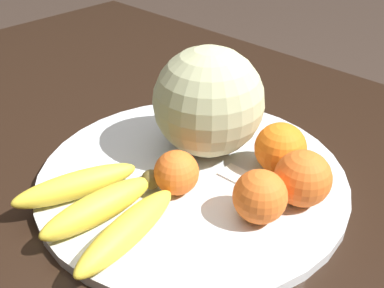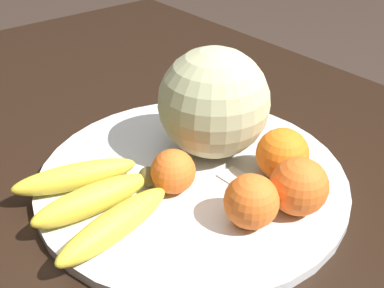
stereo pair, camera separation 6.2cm
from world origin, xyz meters
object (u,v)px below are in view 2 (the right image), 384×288
object	(u,v)px
kitchen_table	(203,205)
banana_bunch	(95,199)
orange_front_left	(299,186)
produce_tag	(247,185)
melon	(216,104)
fruit_bowl	(192,177)
orange_mid_center	(282,154)
orange_back_left	(173,171)
orange_front_right	(251,201)

from	to	relation	value
kitchen_table	banana_bunch	size ratio (longest dim) A/B	8.50
orange_front_left	produce_tag	size ratio (longest dim) A/B	0.84
kitchen_table	banana_bunch	world-z (taller)	banana_bunch
banana_bunch	melon	bearing A→B (deg)	-174.26
banana_bunch	produce_tag	bearing A→B (deg)	158.88
fruit_bowl	banana_bunch	world-z (taller)	banana_bunch
kitchen_table	fruit_bowl	xyz separation A→B (m)	(-0.03, 0.05, 0.10)
kitchen_table	orange_mid_center	size ratio (longest dim) A/B	21.91
orange_mid_center	kitchen_table	bearing A→B (deg)	22.73
melon	orange_mid_center	world-z (taller)	melon
orange_front_left	orange_mid_center	distance (m)	0.07
orange_mid_center	orange_front_left	bearing A→B (deg)	147.37
melon	orange_mid_center	size ratio (longest dim) A/B	2.22
produce_tag	banana_bunch	bearing A→B (deg)	62.43
melon	banana_bunch	xyz separation A→B (m)	(-0.01, 0.21, -0.06)
orange_mid_center	orange_back_left	bearing A→B (deg)	62.23
orange_front_left	orange_front_right	distance (m)	0.07
melon	orange_front_left	xyz separation A→B (m)	(-0.17, 0.01, -0.04)
orange_front_left	produce_tag	distance (m)	0.08
orange_front_left	orange_front_right	xyz separation A→B (m)	(0.02, 0.06, -0.00)
orange_front_right	orange_back_left	distance (m)	0.12
orange_front_left	banana_bunch	bearing A→B (deg)	51.38
banana_bunch	orange_front_right	size ratio (longest dim) A/B	2.79
fruit_bowl	produce_tag	size ratio (longest dim) A/B	4.97
banana_bunch	produce_tag	distance (m)	0.21
orange_mid_center	banana_bunch	bearing A→B (deg)	67.46
kitchen_table	orange_mid_center	xyz separation A→B (m)	(-0.11, -0.05, 0.14)
orange_front_right	produce_tag	world-z (taller)	orange_front_right
melon	orange_front_right	distance (m)	0.17
melon	orange_mid_center	xyz separation A→B (m)	(-0.11, -0.03, -0.05)
fruit_bowl	orange_back_left	bearing A→B (deg)	106.08
banana_bunch	orange_front_left	size ratio (longest dim) A/B	2.55
melon	orange_back_left	world-z (taller)	melon
produce_tag	orange_front_left	bearing A→B (deg)	-171.86
orange_front_left	orange_back_left	world-z (taller)	orange_front_left
banana_bunch	produce_tag	world-z (taller)	banana_bunch
produce_tag	orange_back_left	bearing A→B (deg)	52.01
kitchen_table	orange_back_left	bearing A→B (deg)	113.64
melon	orange_front_left	size ratio (longest dim) A/B	2.20
kitchen_table	orange_front_right	xyz separation A→B (m)	(-0.15, 0.06, 0.14)
melon	produce_tag	bearing A→B (deg)	166.42
banana_bunch	orange_front_right	world-z (taller)	orange_front_right
fruit_bowl	orange_front_left	bearing A→B (deg)	-159.41
melon	orange_front_right	bearing A→B (deg)	153.69
kitchen_table	produce_tag	size ratio (longest dim) A/B	18.22
kitchen_table	melon	distance (m)	0.19
banana_bunch	produce_tag	size ratio (longest dim) A/B	2.14
banana_bunch	produce_tag	xyz separation A→B (m)	(-0.09, -0.19, -0.02)
orange_front_left	produce_tag	xyz separation A→B (m)	(0.07, 0.01, -0.04)
produce_tag	orange_front_right	bearing A→B (deg)	134.15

